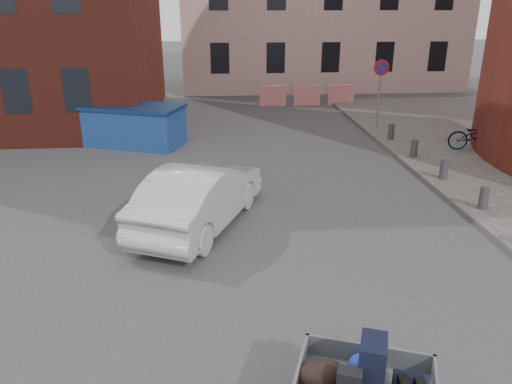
{
  "coord_description": "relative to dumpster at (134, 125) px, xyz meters",
  "views": [
    {
      "loc": [
        -0.39,
        -9.42,
        4.78
      ],
      "look_at": [
        0.43,
        0.22,
        1.1
      ],
      "focal_mm": 35.0,
      "sensor_mm": 36.0,
      "label": 1
    }
  ],
  "objects": [
    {
      "name": "no_parking_sign",
      "position": [
        9.23,
        1.26,
        1.3
      ],
      "size": [
        0.6,
        0.09,
        2.65
      ],
      "color": "gray",
      "rests_on": "sidewalk"
    },
    {
      "name": "bicycle",
      "position": [
        11.59,
        -2.1,
        -0.11
      ],
      "size": [
        1.97,
        1.1,
        0.98
      ],
      "primitive_type": "imported",
      "rotation": [
        0.0,
        0.0,
        1.31
      ],
      "color": "black",
      "rests_on": "sidewalk"
    },
    {
      "name": "dumpster",
      "position": [
        0.0,
        0.0,
        0.0
      ],
      "size": [
        3.8,
        2.81,
        1.43
      ],
      "rotation": [
        0.0,
        0.0,
        -0.35
      ],
      "color": "navy",
      "rests_on": "ground"
    },
    {
      "name": "barriers",
      "position": [
        7.43,
        6.78,
        -0.22
      ],
      "size": [
        4.7,
        0.18,
        1.0
      ],
      "color": "red",
      "rests_on": "ground"
    },
    {
      "name": "ground",
      "position": [
        3.23,
        -8.22,
        -0.72
      ],
      "size": [
        120.0,
        120.0,
        0.0
      ],
      "primitive_type": "plane",
      "color": "#38383A",
      "rests_on": "ground"
    },
    {
      "name": "silver_car",
      "position": [
        2.46,
        -7.13,
        0.0
      ],
      "size": [
        3.13,
        4.62,
        1.44
      ],
      "primitive_type": "imported",
      "rotation": [
        0.0,
        0.0,
        2.74
      ],
      "color": "#AFB2B6",
      "rests_on": "ground"
    },
    {
      "name": "bollards",
      "position": [
        9.23,
        -4.82,
        -0.32
      ],
      "size": [
        0.22,
        9.02,
        0.55
      ],
      "color": "#3A3A3D",
      "rests_on": "sidewalk"
    }
  ]
}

